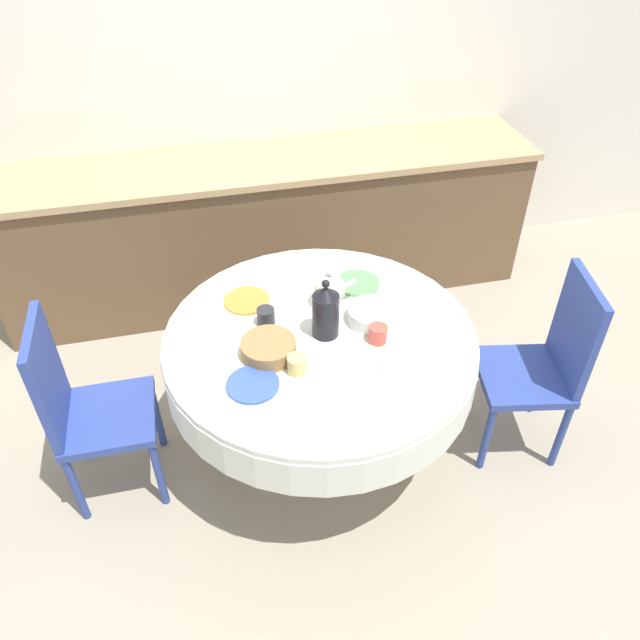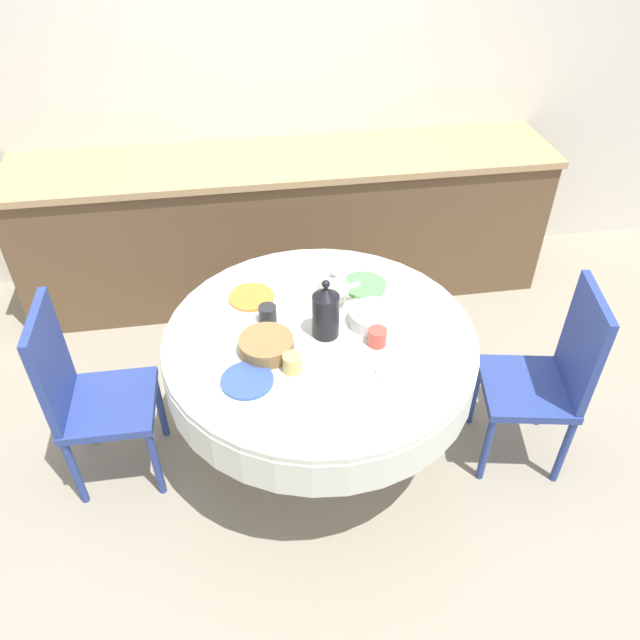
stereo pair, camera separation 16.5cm
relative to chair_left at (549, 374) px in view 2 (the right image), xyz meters
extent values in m
plane|color=#9E937F|center=(-1.01, 0.20, -0.53)|extent=(12.00, 12.00, 0.00)
cube|color=silver|center=(-1.01, 1.92, 0.77)|extent=(7.00, 0.05, 2.60)
cube|color=brown|center=(-1.01, 1.58, -0.09)|extent=(3.20, 0.60, 0.88)
cube|color=tan|center=(-1.01, 1.58, 0.37)|extent=(3.24, 0.64, 0.04)
cylinder|color=brown|center=(-1.01, 0.20, -0.51)|extent=(0.44, 0.44, 0.04)
cylinder|color=brown|center=(-1.01, 0.20, -0.25)|extent=(0.11, 0.11, 0.48)
cylinder|color=silver|center=(-1.01, 0.20, 0.08)|extent=(1.37, 1.37, 0.18)
cylinder|color=silver|center=(-1.01, 0.20, 0.19)|extent=(1.36, 1.36, 0.03)
cube|color=#2D428E|center=(-0.08, 0.02, -0.09)|extent=(0.47, 0.47, 0.04)
cube|color=#2D428E|center=(0.10, -0.02, 0.18)|extent=(0.11, 0.38, 0.51)
cylinder|color=#2D428E|center=(-0.29, -0.12, -0.32)|extent=(0.04, 0.04, 0.41)
cylinder|color=#2D428E|center=(-0.22, 0.22, -0.32)|extent=(0.04, 0.04, 0.41)
cylinder|color=#2D428E|center=(0.06, -0.19, -0.32)|extent=(0.04, 0.04, 0.41)
cylinder|color=#2D428E|center=(0.13, 0.16, -0.32)|extent=(0.04, 0.04, 0.41)
cube|color=#2D428E|center=(-1.96, 0.20, -0.09)|extent=(0.40, 0.40, 0.04)
cube|color=#2D428E|center=(-2.15, 0.21, 0.18)|extent=(0.04, 0.38, 0.51)
cylinder|color=#2D428E|center=(-1.79, 0.38, -0.32)|extent=(0.04, 0.04, 0.41)
cylinder|color=#2D428E|center=(-1.79, 0.03, -0.32)|extent=(0.04, 0.04, 0.41)
cylinder|color=#2D428E|center=(-2.14, 0.38, -0.32)|extent=(0.04, 0.04, 0.41)
cylinder|color=#2D428E|center=(-2.14, 0.03, -0.32)|extent=(0.04, 0.04, 0.41)
cylinder|color=#3856AD|center=(-1.34, -0.05, 0.21)|extent=(0.21, 0.21, 0.01)
cylinder|color=#DBB766|center=(-1.16, -0.01, 0.24)|extent=(0.08, 0.08, 0.08)
cylinder|color=white|center=(-0.72, -0.09, 0.21)|extent=(0.21, 0.21, 0.01)
cylinder|color=#CC4C3D|center=(-0.79, 0.10, 0.24)|extent=(0.08, 0.08, 0.08)
cylinder|color=orange|center=(-1.29, 0.50, 0.21)|extent=(0.21, 0.21, 0.01)
cylinder|color=#28282D|center=(-1.23, 0.32, 0.24)|extent=(0.08, 0.08, 0.08)
cylinder|color=#5BA85B|center=(-0.75, 0.51, 0.21)|extent=(0.21, 0.21, 0.01)
cylinder|color=#CC4C3D|center=(-0.93, 0.43, 0.24)|extent=(0.08, 0.08, 0.08)
cylinder|color=black|center=(-0.99, 0.19, 0.30)|extent=(0.12, 0.12, 0.20)
cone|color=black|center=(-0.99, 0.19, 0.43)|extent=(0.10, 0.10, 0.05)
sphere|color=black|center=(-0.99, 0.19, 0.47)|extent=(0.03, 0.03, 0.03)
cylinder|color=silver|center=(-0.92, 0.40, 0.21)|extent=(0.08, 0.08, 0.01)
sphere|color=silver|center=(-0.92, 0.40, 0.29)|extent=(0.15, 0.15, 0.15)
cylinder|color=silver|center=(-0.84, 0.40, 0.29)|extent=(0.08, 0.03, 0.05)
sphere|color=silver|center=(-0.92, 0.40, 0.38)|extent=(0.03, 0.03, 0.03)
cylinder|color=olive|center=(-1.25, 0.12, 0.24)|extent=(0.23, 0.23, 0.07)
cylinder|color=silver|center=(-0.77, 0.23, 0.24)|extent=(0.21, 0.21, 0.07)
camera|label=1|loc=(-1.49, -1.80, 1.96)|focal=35.00mm
camera|label=2|loc=(-1.33, -1.83, 1.96)|focal=35.00mm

